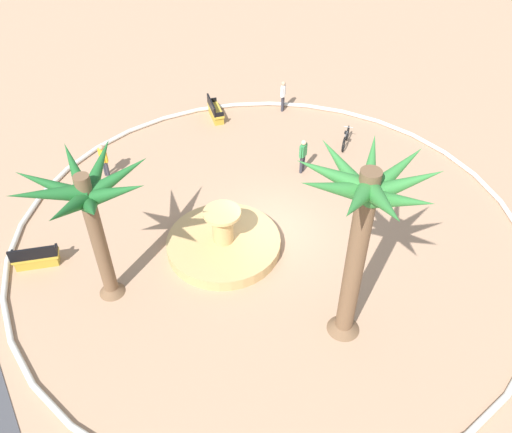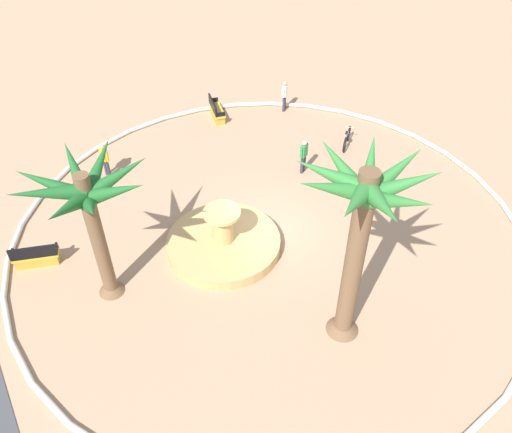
{
  "view_description": "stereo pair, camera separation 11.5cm",
  "coord_description": "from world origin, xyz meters",
  "views": [
    {
      "loc": [
        -12.25,
        8.37,
        13.91
      ],
      "look_at": [
        0.04,
        0.59,
        1.0
      ],
      "focal_mm": 36.81,
      "sensor_mm": 36.0,
      "label": 1
    },
    {
      "loc": [
        -12.32,
        8.28,
        13.91
      ],
      "look_at": [
        0.04,
        0.59,
        1.0
      ],
      "focal_mm": 36.81,
      "sensor_mm": 36.0,
      "label": 2
    }
  ],
  "objects": [
    {
      "name": "bench_west",
      "position": [
        2.96,
        8.05,
        0.35
      ],
      "size": [
        1.03,
        1.67,
        1.0
      ],
      "color": "gold",
      "rests_on": "ground"
    },
    {
      "name": "person_pedestrian_stroll",
      "position": [
        2.45,
        -3.34,
        0.91
      ],
      "size": [
        0.32,
        0.49,
        1.63
      ],
      "color": "#33333D",
      "rests_on": "ground"
    },
    {
      "name": "bench_east",
      "position": [
        8.46,
        -2.32,
        0.35
      ],
      "size": [
        1.68,
        0.91,
        1.0
      ],
      "color": "gold",
      "rests_on": "ground"
    },
    {
      "name": "palm_tree_near_fountain",
      "position": [
        -5.12,
        0.55,
        4.86
      ],
      "size": [
        3.78,
        3.8,
        6.57
      ],
      "color": "brown",
      "rests_on": "ground"
    },
    {
      "name": "plaza_curb",
      "position": [
        0.0,
        0.0,
        0.1
      ],
      "size": [
        19.57,
        19.57,
        0.2
      ],
      "primitive_type": "torus",
      "color": "silver",
      "rests_on": "ground"
    },
    {
      "name": "person_cyclist_photo",
      "position": [
        6.75,
        4.04,
        0.89
      ],
      "size": [
        0.51,
        0.29,
        1.6
      ],
      "color": "#33333D",
      "rests_on": "ground"
    },
    {
      "name": "person_cyclist_helmet",
      "position": [
        7.28,
        -5.63,
        0.91
      ],
      "size": [
        0.39,
        0.41,
        1.62
      ],
      "color": "#33333D",
      "rests_on": "ground"
    },
    {
      "name": "fountain",
      "position": [
        0.12,
        1.95,
        0.28
      ],
      "size": [
        4.22,
        4.22,
        1.81
      ],
      "color": "tan",
      "rests_on": "ground"
    },
    {
      "name": "bicycle_red_frame",
      "position": [
        3.04,
        -6.29,
        0.38
      ],
      "size": [
        1.14,
        1.36,
        0.94
      ],
      "color": "black",
      "rests_on": "ground"
    },
    {
      "name": "ground_plane",
      "position": [
        0.0,
        0.0,
        0.0
      ],
      "size": [
        80.0,
        80.0,
        0.0
      ],
      "primitive_type": "plane",
      "color": "tan"
    },
    {
      "name": "palm_tree_by_curb",
      "position": [
        0.33,
        6.26,
        3.98
      ],
      "size": [
        4.01,
        4.16,
        5.25
      ],
      "color": "brown",
      "rests_on": "ground"
    }
  ]
}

